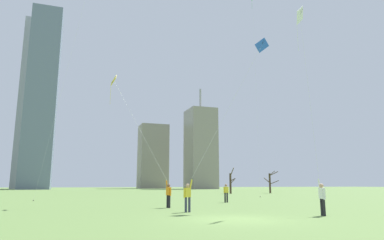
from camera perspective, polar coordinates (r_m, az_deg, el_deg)
name	(u,v)px	position (r m, az deg, el deg)	size (l,w,h in m)	color
ground_plane	(235,219)	(16.34, 7.19, -16.15)	(400.00, 400.00, 0.00)	#5B7A3D
kite_flyer_midfield_left_blue	(204,163)	(21.11, 1.94, -7.26)	(7.67, 2.75, 12.70)	#33384C
kite_flyer_foreground_left_white	(315,141)	(20.36, 19.88, -3.31)	(3.00, 4.50, 14.02)	black
kite_flyer_midfield_right_yellow	(157,170)	(24.78, -5.89, -8.27)	(3.94, 5.76, 10.73)	black
bystander_strolling_midfield	(226,192)	(31.36, 5.71, -11.89)	(0.51, 0.24, 1.62)	black
distant_kite_low_near_trees_green	(253,16)	(54.81, 10.19, 16.69)	(2.31, 3.79, 30.45)	green
bare_tree_left_of_center	(231,182)	(61.81, 6.49, -10.29)	(0.95, 1.82, 4.52)	#423326
bare_tree_center	(270,182)	(66.22, 12.93, -10.06)	(2.19, 2.55, 4.07)	#423326
skyline_short_annex	(34,102)	(145.83, -24.82, 2.68)	(10.28, 10.70, 72.42)	#9EA3AD
skyline_wide_slab	(153,156)	(146.13, -6.54, -6.06)	(11.56, 10.09, 26.56)	gray
skyline_mid_tower_right	(201,148)	(129.96, 1.45, -4.77)	(9.98, 11.55, 38.45)	gray
skyline_slender_spire	(42,96)	(130.92, -23.77, 3.67)	(10.01, 10.09, 64.13)	slate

